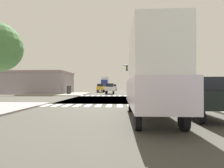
{
  "coord_description": "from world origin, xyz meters",
  "views": [
    {
      "loc": [
        0.28,
        -22.62,
        1.91
      ],
      "look_at": [
        -1.19,
        7.24,
        2.16
      ],
      "focal_mm": 26.14,
      "sensor_mm": 36.0,
      "label": 1
    }
  ],
  "objects_px": {
    "street_lamp": "(153,72)",
    "suv_farside_2": "(110,88)",
    "box_truck_outer_2": "(151,74)",
    "suv_middle_5": "(101,87)",
    "suv_leading_4": "(200,94)",
    "bank_building": "(36,83)",
    "traffic_signal_mast": "(146,71)",
    "suv_queued_3": "(114,87)",
    "box_truck_crossing_1": "(105,84)"
  },
  "relations": [
    {
      "from": "street_lamp",
      "to": "suv_queued_3",
      "type": "distance_m",
      "value": 27.71
    },
    {
      "from": "suv_farside_2",
      "to": "bank_building",
      "type": "bearing_deg",
      "value": -0.96
    },
    {
      "from": "suv_queued_3",
      "to": "street_lamp",
      "type": "bearing_deg",
      "value": 110.32
    },
    {
      "from": "street_lamp",
      "to": "traffic_signal_mast",
      "type": "bearing_deg",
      "value": -111.96
    },
    {
      "from": "suv_leading_4",
      "to": "suv_middle_5",
      "type": "bearing_deg",
      "value": 105.97
    },
    {
      "from": "suv_farside_2",
      "to": "box_truck_crossing_1",
      "type": "xyz_separation_m",
      "value": [
        -3.0,
        20.28,
        1.17
      ]
    },
    {
      "from": "suv_leading_4",
      "to": "box_truck_outer_2",
      "type": "bearing_deg",
      "value": -168.39
    },
    {
      "from": "street_lamp",
      "to": "suv_queued_3",
      "type": "height_order",
      "value": "street_lamp"
    },
    {
      "from": "traffic_signal_mast",
      "to": "suv_leading_4",
      "type": "xyz_separation_m",
      "value": [
        -0.0,
        -20.54,
        -3.12
      ]
    },
    {
      "from": "street_lamp",
      "to": "suv_middle_5",
      "type": "distance_m",
      "value": 15.36
    },
    {
      "from": "suv_farside_2",
      "to": "box_truck_outer_2",
      "type": "relative_size",
      "value": 0.64
    },
    {
      "from": "suv_farside_2",
      "to": "suv_middle_5",
      "type": "distance_m",
      "value": 8.62
    },
    {
      "from": "suv_middle_5",
      "to": "bank_building",
      "type": "bearing_deg",
      "value": 28.42
    },
    {
      "from": "suv_queued_3",
      "to": "box_truck_outer_2",
      "type": "distance_m",
      "value": 53.39
    },
    {
      "from": "street_lamp",
      "to": "suv_queued_3",
      "type": "xyz_separation_m",
      "value": [
        -9.54,
        25.77,
        -3.56
      ]
    },
    {
      "from": "suv_queued_3",
      "to": "box_truck_outer_2",
      "type": "height_order",
      "value": "box_truck_outer_2"
    },
    {
      "from": "suv_farside_2",
      "to": "suv_queued_3",
      "type": "xyz_separation_m",
      "value": [
        0.0,
        25.74,
        0.0
      ]
    },
    {
      "from": "bank_building",
      "to": "suv_leading_4",
      "type": "relative_size",
      "value": 3.72
    },
    {
      "from": "traffic_signal_mast",
      "to": "box_truck_crossing_1",
      "type": "relative_size",
      "value": 1.02
    },
    {
      "from": "suv_middle_5",
      "to": "box_truck_outer_2",
      "type": "height_order",
      "value": "box_truck_outer_2"
    },
    {
      "from": "bank_building",
      "to": "box_truck_outer_2",
      "type": "height_order",
      "value": "bank_building"
    },
    {
      "from": "suv_middle_5",
      "to": "box_truck_outer_2",
      "type": "bearing_deg",
      "value": 101.13
    },
    {
      "from": "suv_leading_4",
      "to": "box_truck_outer_2",
      "type": "height_order",
      "value": "box_truck_outer_2"
    },
    {
      "from": "bank_building",
      "to": "box_truck_crossing_1",
      "type": "relative_size",
      "value": 2.37
    },
    {
      "from": "bank_building",
      "to": "suv_middle_5",
      "type": "relative_size",
      "value": 3.72
    },
    {
      "from": "traffic_signal_mast",
      "to": "street_lamp",
      "type": "xyz_separation_m",
      "value": [
        2.54,
        6.3,
        0.45
      ]
    },
    {
      "from": "bank_building",
      "to": "box_truck_crossing_1",
      "type": "bearing_deg",
      "value": 54.23
    },
    {
      "from": "street_lamp",
      "to": "bank_building",
      "type": "height_order",
      "value": "street_lamp"
    },
    {
      "from": "traffic_signal_mast",
      "to": "suv_farside_2",
      "type": "distance_m",
      "value": 9.94
    },
    {
      "from": "traffic_signal_mast",
      "to": "suv_middle_5",
      "type": "xyz_separation_m",
      "value": [
        -10.0,
        14.41,
        -3.12
      ]
    },
    {
      "from": "box_truck_crossing_1",
      "to": "suv_queued_3",
      "type": "height_order",
      "value": "box_truck_crossing_1"
    },
    {
      "from": "bank_building",
      "to": "box_truck_outer_2",
      "type": "distance_m",
      "value": 35.07
    },
    {
      "from": "box_truck_crossing_1",
      "to": "suv_queued_3",
      "type": "relative_size",
      "value": 1.57
    },
    {
      "from": "street_lamp",
      "to": "suv_leading_4",
      "type": "distance_m",
      "value": 27.2
    },
    {
      "from": "suv_leading_4",
      "to": "suv_middle_5",
      "type": "height_order",
      "value": "same"
    },
    {
      "from": "suv_queued_3",
      "to": "traffic_signal_mast",
      "type": "bearing_deg",
      "value": 102.31
    },
    {
      "from": "traffic_signal_mast",
      "to": "suv_farside_2",
      "type": "xyz_separation_m",
      "value": [
        -7.0,
        6.34,
        -3.12
      ]
    },
    {
      "from": "street_lamp",
      "to": "suv_leading_4",
      "type": "relative_size",
      "value": 1.81
    },
    {
      "from": "suv_farside_2",
      "to": "box_truck_outer_2",
      "type": "bearing_deg",
      "value": 98.28
    },
    {
      "from": "suv_queued_3",
      "to": "suv_middle_5",
      "type": "relative_size",
      "value": 1.0
    },
    {
      "from": "bank_building",
      "to": "suv_middle_5",
      "type": "distance_m",
      "value": 16.41
    },
    {
      "from": "traffic_signal_mast",
      "to": "box_truck_outer_2",
      "type": "bearing_deg",
      "value": -98.07
    },
    {
      "from": "box_truck_outer_2",
      "to": "suv_middle_5",
      "type": "bearing_deg",
      "value": 101.13
    },
    {
      "from": "box_truck_crossing_1",
      "to": "suv_middle_5",
      "type": "height_order",
      "value": "box_truck_crossing_1"
    },
    {
      "from": "street_lamp",
      "to": "suv_farside_2",
      "type": "bearing_deg",
      "value": 179.81
    },
    {
      "from": "suv_queued_3",
      "to": "suv_leading_4",
      "type": "bearing_deg",
      "value": 97.58
    },
    {
      "from": "suv_farside_2",
      "to": "suv_queued_3",
      "type": "height_order",
      "value": "same"
    },
    {
      "from": "suv_middle_5",
      "to": "box_truck_outer_2",
      "type": "distance_m",
      "value": 36.27
    },
    {
      "from": "street_lamp",
      "to": "suv_farside_2",
      "type": "relative_size",
      "value": 1.81
    },
    {
      "from": "street_lamp",
      "to": "suv_queued_3",
      "type": "bearing_deg",
      "value": 110.32
    }
  ]
}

